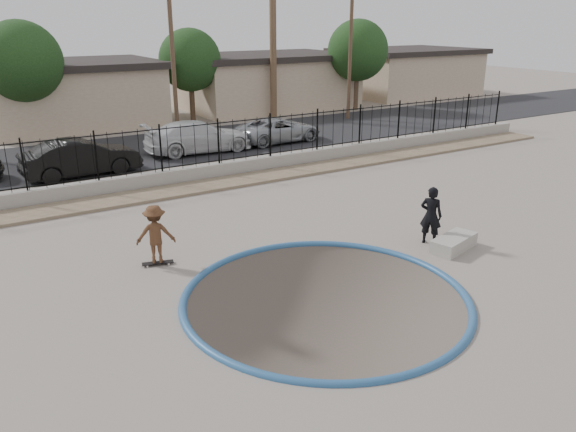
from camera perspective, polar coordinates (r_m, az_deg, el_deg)
The scene contains 23 objects.
ground at distance 25.10m, azimuth -13.66°, elevation 1.54°, with size 120.00×120.00×2.20m, color gray.
bowl_pit at distance 13.76m, azimuth 3.82°, elevation -8.30°, with size 6.84×6.84×1.80m, color #52463E, non-canonical shape.
coping_ring at distance 13.76m, azimuth 3.82°, elevation -8.30°, with size 7.04×7.04×0.20m, color #295586.
rock_strip at distance 22.22m, azimuth -11.57°, elevation 2.49°, with size 42.00×1.60×0.11m, color #957B61.
retaining_wall at distance 23.15m, azimuth -12.58°, elevation 3.74°, with size 42.00×0.45×0.60m, color gray.
fence at distance 22.86m, azimuth -12.80°, elevation 6.63°, with size 40.00×0.04×1.80m.
street at distance 29.46m, azimuth -16.97°, elevation 6.13°, with size 90.00×8.00×0.04m, color black.
house_center at distance 38.29m, azimuth -21.17°, elevation 11.59°, with size 10.60×8.60×3.90m.
house_east at distance 43.15m, azimuth -2.23°, elevation 13.60°, with size 12.60×8.60×3.90m.
house_east_far at distance 51.48m, azimuth 11.88°, elevation 14.18°, with size 11.60×8.60×3.90m.
palm_right at distance 38.04m, azimuth -1.56°, elevation 20.89°, with size 2.30×2.30×10.30m.
utility_pole_mid at distance 31.90m, azimuth -11.69°, elevation 16.52°, with size 1.70×0.24×9.50m.
utility_pole_right at distance 37.82m, azimuth 6.36°, elevation 16.82°, with size 1.70×0.24×9.00m.
street_tree_left at distance 34.18m, azimuth -25.46°, elevation 13.98°, with size 4.32×4.32×6.36m.
street_tree_mid at distance 37.70m, azimuth -9.94°, elevation 15.33°, with size 3.96×3.96×5.83m.
street_tree_right at distance 42.05m, azimuth 7.10°, elevation 16.35°, with size 4.32×4.32×6.36m.
skater at distance 15.56m, azimuth -13.30°, elevation -2.13°, with size 1.05×0.60×1.62m, color brown.
skateboard at distance 15.85m, azimuth -13.09°, elevation -4.65°, with size 0.87×0.44×0.07m.
videographer at distance 17.13m, azimuth 14.32°, elevation 0.06°, with size 0.64×0.42×1.76m, color black.
concrete_ledge at distance 17.08m, azimuth 16.47°, elevation -2.65°, with size 1.60×0.70×0.40m, color #A29C90.
car_b at distance 25.33m, azimuth -20.28°, elevation 5.57°, with size 1.67×4.80×1.58m, color black.
car_c at distance 28.54m, azimuth -9.08°, elevation 7.97°, with size 2.18×5.37×1.56m, color silver.
car_d at distance 30.63m, azimuth -0.91°, elevation 8.76°, with size 2.19×4.74×1.32m, color #9CA1A5.
Camera 1 is at (-7.15, -10.85, 6.41)m, focal length 35.00 mm.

